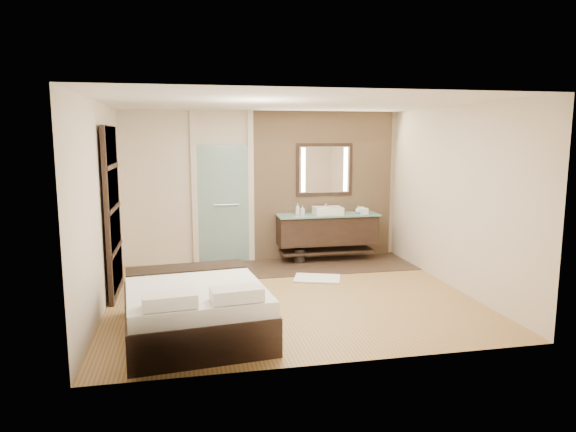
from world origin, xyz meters
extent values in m
plane|color=olive|center=(0.00, 0.00, 0.00)|extent=(5.00, 5.00, 0.00)
cube|color=#32251B|center=(0.60, 1.60, 0.01)|extent=(3.80, 1.30, 0.01)
cube|color=tan|center=(1.10, 2.21, 1.35)|extent=(2.60, 0.08, 2.70)
cube|color=black|center=(1.10, 1.92, 0.57)|extent=(1.80, 0.50, 0.50)
cube|color=black|center=(1.10, 1.92, 0.18)|extent=(1.71, 0.45, 0.04)
cube|color=#80C4BB|center=(1.10, 1.90, 0.85)|extent=(1.85, 0.55, 0.03)
cube|color=white|center=(1.10, 1.90, 0.93)|extent=(0.50, 0.38, 0.13)
cylinder|color=silver|center=(1.10, 2.09, 0.95)|extent=(0.03, 0.03, 0.18)
cylinder|color=silver|center=(1.10, 2.05, 1.03)|extent=(0.02, 0.10, 0.02)
cube|color=black|center=(1.10, 2.16, 1.65)|extent=(1.06, 0.03, 0.96)
cube|color=white|center=(1.10, 2.15, 1.65)|extent=(0.94, 0.01, 0.84)
cube|color=#FFE6BF|center=(0.70, 2.14, 1.65)|extent=(0.07, 0.01, 0.80)
cube|color=#FFE6BF|center=(1.50, 2.14, 1.65)|extent=(0.07, 0.01, 0.80)
cube|color=#BBEDE7|center=(-0.75, 2.20, 1.05)|extent=(0.90, 0.05, 2.10)
cylinder|color=silver|center=(-0.70, 2.15, 1.05)|extent=(0.45, 0.03, 0.03)
cube|color=beige|center=(-1.25, 2.21, 1.35)|extent=(0.10, 0.08, 2.70)
cube|color=beige|center=(-0.25, 2.21, 1.35)|extent=(0.10, 0.08, 2.70)
cube|color=black|center=(-2.43, 0.60, 1.20)|extent=(0.06, 1.20, 2.40)
cube|color=beige|center=(-2.41, 0.60, 0.37)|extent=(0.02, 1.06, 0.52)
cube|color=beige|center=(-2.41, 0.60, 0.96)|extent=(0.02, 1.06, 0.52)
cube|color=beige|center=(-2.41, 0.60, 1.54)|extent=(0.02, 1.06, 0.52)
cube|color=beige|center=(-2.41, 0.60, 2.13)|extent=(0.02, 1.06, 0.52)
cube|color=black|center=(-1.36, -1.15, 0.21)|extent=(1.73, 2.07, 0.42)
cube|color=white|center=(-1.36, -1.15, 0.51)|extent=(1.67, 2.01, 0.17)
cube|color=black|center=(-1.44, -0.44, 0.59)|extent=(1.52, 0.59, 0.04)
cube|color=white|center=(-1.61, -1.95, 0.67)|extent=(0.55, 0.34, 0.13)
cube|color=white|center=(-0.94, -1.87, 0.67)|extent=(0.55, 0.34, 0.13)
cube|color=white|center=(0.61, 0.75, 0.02)|extent=(0.84, 0.71, 0.02)
cylinder|color=black|center=(0.57, 1.85, 0.13)|extent=(0.24, 0.24, 0.25)
cube|color=white|center=(1.76, 1.81, 0.92)|extent=(0.12, 0.12, 0.10)
imported|color=silver|center=(0.55, 1.94, 0.97)|extent=(0.10, 0.10, 0.20)
imported|color=#B2B2B2|center=(0.66, 2.01, 0.94)|extent=(0.07, 0.07, 0.15)
imported|color=#A1CAC1|center=(1.67, 1.87, 0.93)|extent=(0.11, 0.11, 0.14)
imported|color=white|center=(1.75, 1.95, 0.92)|extent=(0.16, 0.16, 0.10)
camera|label=1|loc=(-1.44, -6.91, 2.26)|focal=32.00mm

